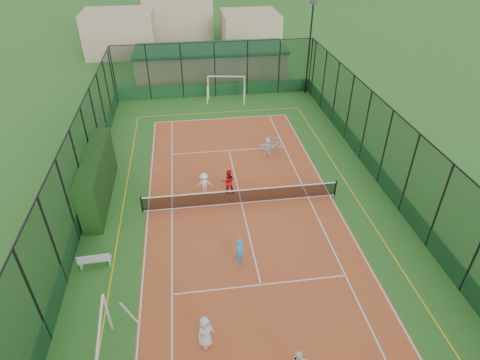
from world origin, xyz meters
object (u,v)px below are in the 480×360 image
Objects in this scene: floodlight_ne at (309,49)px; futsal_goal_near at (105,346)px; child_near_left at (205,332)px; child_far_left at (204,184)px; coach at (228,181)px; futsal_goal_far at (226,88)px; clubhouse at (211,63)px; white_bench at (95,259)px; child_far_back at (267,147)px; child_far_right at (277,145)px; child_near_mid at (240,252)px.

futsal_goal_near is (-15.09, -26.00, -3.08)m from floodlight_ne.
child_near_left is 10.45m from child_far_left.
floodlight_ne is at bearing -114.63° from coach.
futsal_goal_far is (-7.70, -0.67, -3.02)m from floodlight_ne.
clubhouse is 9.48× the size of coach.
white_bench is at bearing -106.66° from clubhouse.
child_far_back is (1.71, -10.62, -0.39)m from futsal_goal_far.
child_far_right is (6.14, 14.74, -0.17)m from child_near_left.
futsal_goal_far reaches higher than child_near_mid.
floodlight_ne reaches higher than child_far_back.
floodlight_ne is 18.96m from child_far_left.
futsal_goal_near is at bearing -96.01° from futsal_goal_far.
floodlight_ne is 5.34× the size of white_bench.
floodlight_ne is 5.34× the size of child_near_left.
futsal_goal_far is 2.30× the size of child_near_mid.
child_near_mid is (7.03, -0.82, 0.32)m from white_bench.
white_bench is (-16.40, -20.67, -3.69)m from floodlight_ne.
futsal_goal_far reaches higher than white_bench.
futsal_goal_far is 25.30m from child_near_left.
child_near_left is at bearing -127.74° from child_near_mid.
child_far_right is (-5.20, -10.97, -3.52)m from floodlight_ne.
futsal_goal_near is at bearing -101.68° from clubhouse.
child_near_left is 15.97m from child_far_right.
child_far_right is (5.49, 4.31, -0.11)m from child_far_left.
white_bench is 1.04× the size of child_near_mid.
floodlight_ne is 0.54× the size of clubhouse.
clubhouse is 4.70× the size of futsal_goal_near.
child_near_left is at bearing 84.91° from child_far_left.
child_near_mid is (1.98, 4.23, -0.03)m from child_near_left.
clubhouse is at bearing 75.67° from child_near_mid.
floodlight_ne is 2.41× the size of futsal_goal_far.
child_far_left is at bearing -95.78° from clubhouse.
clubhouse is at bearing -85.43° from coach.
child_near_left is 1.09× the size of child_far_left.
futsal_goal_far is at bearing -41.57° from child_far_right.
child_near_mid reaches higher than white_bench.
clubhouse reaches higher than coach.
child_near_mid is 0.93× the size of coach.
clubhouse is at bearing 147.88° from floodlight_ne.
coach is (5.87, 10.60, -0.23)m from futsal_goal_near.
futsal_goal_far reaches higher than child_near_left.
child_far_left is at bearing 89.37° from child_near_mid.
child_near_mid reaches higher than child_far_left.
child_near_mid is at bearing -55.43° from futsal_goal_near.
floodlight_ne reaches higher than futsal_goal_near.
child_near_left reaches higher than child_far_right.
child_far_back is at bearing 39.73° from white_bench.
clubhouse is 27.23m from white_bench.
futsal_goal_near is 2.28× the size of child_far_back.
futsal_goal_near reaches higher than child_near_mid.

